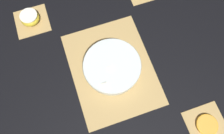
{
  "coord_description": "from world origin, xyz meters",
  "views": [
    {
      "loc": [
        0.3,
        -0.1,
        0.92
      ],
      "look_at": [
        0.0,
        0.0,
        0.03
      ],
      "focal_mm": 35.0,
      "sensor_mm": 36.0,
      "label": 1
    }
  ],
  "objects": [
    {
      "name": "ground_plane",
      "position": [
        0.0,
        0.0,
        0.0
      ],
      "size": [
        6.0,
        6.0,
        0.0
      ],
      "primitive_type": "plane",
      "color": "black"
    },
    {
      "name": "bamboo_mat_center",
      "position": [
        -0.0,
        0.0,
        0.0
      ],
      "size": [
        0.46,
        0.35,
        0.01
      ],
      "color": "tan",
      "rests_on": "ground_plane"
    },
    {
      "name": "coaster_mat_near_left",
      "position": [
        -0.36,
        -0.29,
        0.0
      ],
      "size": [
        0.16,
        0.16,
        0.01
      ],
      "color": "tan",
      "rests_on": "ground_plane"
    },
    {
      "name": "coaster_mat_far_right",
      "position": [
        0.36,
        0.29,
        0.0
      ],
      "size": [
        0.16,
        0.16,
        0.01
      ],
      "color": "tan",
      "rests_on": "ground_plane"
    },
    {
      "name": "fruit_salad_bowl",
      "position": [
        0.0,
        -0.0,
        0.04
      ],
      "size": [
        0.25,
        0.25,
        0.06
      ],
      "color": "silver",
      "rests_on": "bamboo_mat_center"
    },
    {
      "name": "apple_half",
      "position": [
        -0.36,
        -0.29,
        0.03
      ],
      "size": [
        0.09,
        0.09,
        0.05
      ],
      "color": "gold",
      "rests_on": "coaster_mat_near_left"
    },
    {
      "name": "orange_slice_whole",
      "position": [
        0.36,
        0.29,
        0.01
      ],
      "size": [
        0.09,
        0.09,
        0.01
      ],
      "color": "#F9A338",
      "rests_on": "coaster_mat_far_right"
    }
  ]
}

